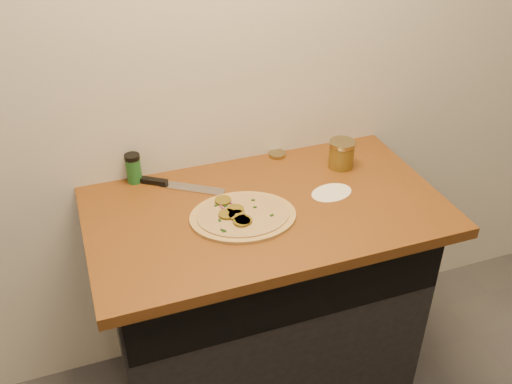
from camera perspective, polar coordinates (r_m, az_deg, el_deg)
name	(u,v)px	position (r m, az deg, el deg)	size (l,w,h in m)	color
cabinet	(262,301)	(2.25, 0.59, -10.83)	(1.10, 0.60, 0.86)	black
countertop	(266,210)	(1.94, 0.97, -1.82)	(1.20, 0.70, 0.04)	brown
pizza	(242,216)	(1.86, -1.40, -2.38)	(0.39, 0.39, 0.02)	tan
chefs_knife	(170,184)	(2.05, -8.61, 0.77)	(0.30, 0.22, 0.02)	#B7BAC1
mason_jar_lid	(277,154)	(2.21, 2.12, 3.78)	(0.07, 0.07, 0.01)	#918454
salsa_jar	(341,154)	(2.14, 8.53, 3.79)	(0.10, 0.10, 0.11)	#9A2A0F
spice_shaker	(133,168)	(2.07, -12.16, 2.35)	(0.05, 0.05, 0.11)	#1E6228
flour_spill	(332,193)	(2.01, 7.56, -0.06)	(0.15, 0.15, 0.00)	silver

